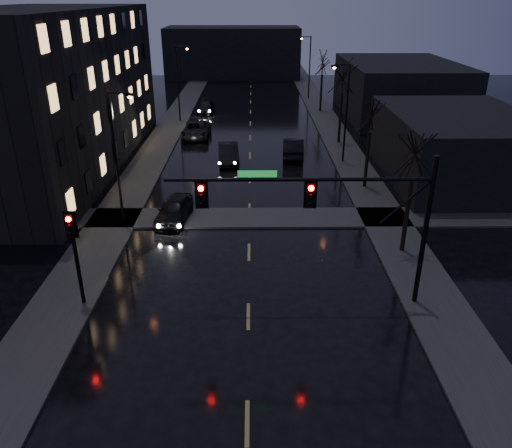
{
  "coord_description": "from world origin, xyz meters",
  "views": [
    {
      "loc": [
        0.2,
        -10.19,
        12.87
      ],
      "look_at": [
        0.36,
        10.75,
        3.2
      ],
      "focal_mm": 35.0,
      "sensor_mm": 36.0,
      "label": 1
    }
  ],
  "objects_px": {
    "oncoming_car_a": "(174,210)",
    "oncoming_car_d": "(206,107)",
    "oncoming_car_c": "(196,130)",
    "oncoming_car_b": "(228,153)",
    "lead_car": "(293,148)"
  },
  "relations": [
    {
      "from": "oncoming_car_b",
      "to": "oncoming_car_c",
      "type": "relative_size",
      "value": 0.84
    },
    {
      "from": "oncoming_car_c",
      "to": "oncoming_car_a",
      "type": "bearing_deg",
      "value": -87.27
    },
    {
      "from": "oncoming_car_c",
      "to": "oncoming_car_b",
      "type": "bearing_deg",
      "value": -65.36
    },
    {
      "from": "oncoming_car_a",
      "to": "oncoming_car_b",
      "type": "height_order",
      "value": "oncoming_car_b"
    },
    {
      "from": "oncoming_car_a",
      "to": "oncoming_car_d",
      "type": "xyz_separation_m",
      "value": [
        -0.66,
        31.3,
        -0.08
      ]
    },
    {
      "from": "oncoming_car_a",
      "to": "oncoming_car_d",
      "type": "height_order",
      "value": "oncoming_car_a"
    },
    {
      "from": "oncoming_car_a",
      "to": "lead_car",
      "type": "relative_size",
      "value": 0.88
    },
    {
      "from": "oncoming_car_a",
      "to": "oncoming_car_d",
      "type": "distance_m",
      "value": 31.31
    },
    {
      "from": "oncoming_car_b",
      "to": "lead_car",
      "type": "distance_m",
      "value": 5.74
    },
    {
      "from": "oncoming_car_b",
      "to": "oncoming_car_d",
      "type": "bearing_deg",
      "value": 95.78
    },
    {
      "from": "oncoming_car_a",
      "to": "oncoming_car_c",
      "type": "bearing_deg",
      "value": 98.33
    },
    {
      "from": "oncoming_car_a",
      "to": "oncoming_car_c",
      "type": "relative_size",
      "value": 0.79
    },
    {
      "from": "oncoming_car_a",
      "to": "oncoming_car_c",
      "type": "height_order",
      "value": "oncoming_car_c"
    },
    {
      "from": "oncoming_car_a",
      "to": "oncoming_car_b",
      "type": "distance_m",
      "value": 12.24
    },
    {
      "from": "oncoming_car_c",
      "to": "oncoming_car_d",
      "type": "distance_m",
      "value": 11.45
    }
  ]
}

